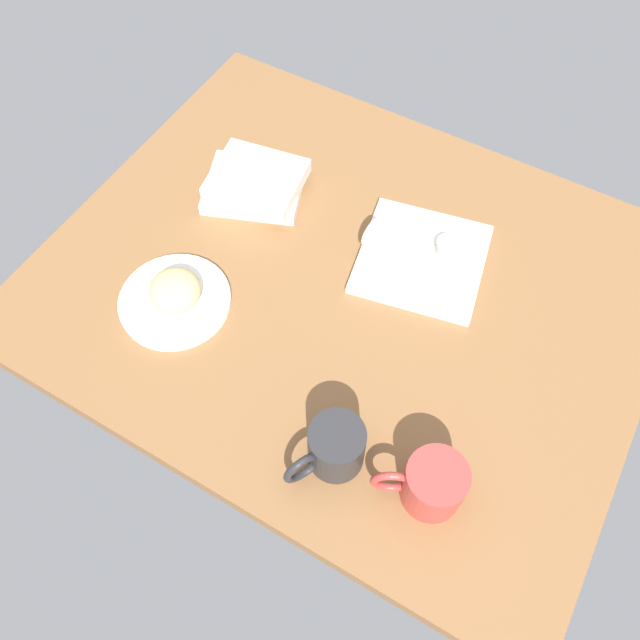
{
  "coord_description": "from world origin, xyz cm",
  "views": [
    {
      "loc": [
        -30.18,
        62.14,
        103.43
      ],
      "look_at": [
        -0.93,
        11.51,
        7.0
      ],
      "focal_mm": 36.44,
      "sensor_mm": 36.0,
      "label": 1
    }
  ],
  "objects_px": {
    "sauce_cup": "(449,246)",
    "coffee_mug": "(432,484)",
    "round_plate": "(175,301)",
    "square_plate": "(422,259)",
    "book_stack": "(256,183)",
    "second_mug": "(334,448)",
    "scone_pastry": "(175,290)",
    "breakfast_wrap": "(403,251)"
  },
  "relations": [
    {
      "from": "sauce_cup",
      "to": "coffee_mug",
      "type": "height_order",
      "value": "coffee_mug"
    },
    {
      "from": "round_plate",
      "to": "square_plate",
      "type": "xyz_separation_m",
      "value": [
        -0.35,
        -0.31,
        0.0
      ]
    },
    {
      "from": "book_stack",
      "to": "second_mug",
      "type": "relative_size",
      "value": 1.78
    },
    {
      "from": "scone_pastry",
      "to": "breakfast_wrap",
      "type": "distance_m",
      "value": 0.42
    },
    {
      "from": "square_plate",
      "to": "second_mug",
      "type": "bearing_deg",
      "value": 96.31
    },
    {
      "from": "scone_pastry",
      "to": "coffee_mug",
      "type": "relative_size",
      "value": 0.7
    },
    {
      "from": "breakfast_wrap",
      "to": "second_mug",
      "type": "relative_size",
      "value": 1.11
    },
    {
      "from": "square_plate",
      "to": "coffee_mug",
      "type": "bearing_deg",
      "value": 116.64
    },
    {
      "from": "breakfast_wrap",
      "to": "book_stack",
      "type": "bearing_deg",
      "value": -84.45
    },
    {
      "from": "book_stack",
      "to": "breakfast_wrap",
      "type": "bearing_deg",
      "value": 176.68
    },
    {
      "from": "sauce_cup",
      "to": "second_mug",
      "type": "xyz_separation_m",
      "value": [
        -0.01,
        0.46,
        0.02
      ]
    },
    {
      "from": "scone_pastry",
      "to": "second_mug",
      "type": "bearing_deg",
      "value": 163.44
    },
    {
      "from": "round_plate",
      "to": "coffee_mug",
      "type": "relative_size",
      "value": 1.5
    },
    {
      "from": "second_mug",
      "to": "square_plate",
      "type": "bearing_deg",
      "value": -83.69
    },
    {
      "from": "breakfast_wrap",
      "to": "round_plate",
      "type": "bearing_deg",
      "value": -39.75
    },
    {
      "from": "round_plate",
      "to": "square_plate",
      "type": "distance_m",
      "value": 0.46
    },
    {
      "from": "round_plate",
      "to": "sauce_cup",
      "type": "bearing_deg",
      "value": -137.97
    },
    {
      "from": "scone_pastry",
      "to": "sauce_cup",
      "type": "relative_size",
      "value": 1.94
    },
    {
      "from": "square_plate",
      "to": "book_stack",
      "type": "distance_m",
      "value": 0.37
    },
    {
      "from": "book_stack",
      "to": "sauce_cup",
      "type": "bearing_deg",
      "value": -173.44
    },
    {
      "from": "round_plate",
      "to": "book_stack",
      "type": "height_order",
      "value": "book_stack"
    },
    {
      "from": "round_plate",
      "to": "scone_pastry",
      "type": "distance_m",
      "value": 0.03
    },
    {
      "from": "square_plate",
      "to": "book_stack",
      "type": "bearing_deg",
      "value": 1.52
    },
    {
      "from": "square_plate",
      "to": "coffee_mug",
      "type": "height_order",
      "value": "coffee_mug"
    },
    {
      "from": "second_mug",
      "to": "round_plate",
      "type": "bearing_deg",
      "value": -15.83
    },
    {
      "from": "sauce_cup",
      "to": "round_plate",
      "type": "bearing_deg",
      "value": 42.03
    },
    {
      "from": "square_plate",
      "to": "sauce_cup",
      "type": "relative_size",
      "value": 4.68
    },
    {
      "from": "round_plate",
      "to": "second_mug",
      "type": "height_order",
      "value": "second_mug"
    },
    {
      "from": "book_stack",
      "to": "second_mug",
      "type": "xyz_separation_m",
      "value": [
        -0.41,
        0.41,
        0.02
      ]
    },
    {
      "from": "square_plate",
      "to": "book_stack",
      "type": "height_order",
      "value": "book_stack"
    },
    {
      "from": "breakfast_wrap",
      "to": "coffee_mug",
      "type": "xyz_separation_m",
      "value": [
        -0.23,
        0.37,
        0.0
      ]
    },
    {
      "from": "sauce_cup",
      "to": "breakfast_wrap",
      "type": "bearing_deg",
      "value": 44.97
    },
    {
      "from": "square_plate",
      "to": "second_mug",
      "type": "xyz_separation_m",
      "value": [
        -0.05,
        0.42,
        0.04
      ]
    },
    {
      "from": "scone_pastry",
      "to": "sauce_cup",
      "type": "distance_m",
      "value": 0.51
    },
    {
      "from": "breakfast_wrap",
      "to": "coffee_mug",
      "type": "height_order",
      "value": "coffee_mug"
    },
    {
      "from": "scone_pastry",
      "to": "sauce_cup",
      "type": "height_order",
      "value": "scone_pastry"
    },
    {
      "from": "sauce_cup",
      "to": "second_mug",
      "type": "bearing_deg",
      "value": 91.26
    },
    {
      "from": "book_stack",
      "to": "coffee_mug",
      "type": "distance_m",
      "value": 0.68
    },
    {
      "from": "square_plate",
      "to": "sauce_cup",
      "type": "xyz_separation_m",
      "value": [
        -0.04,
        -0.04,
        0.02
      ]
    },
    {
      "from": "scone_pastry",
      "to": "breakfast_wrap",
      "type": "bearing_deg",
      "value": -138.58
    },
    {
      "from": "breakfast_wrap",
      "to": "second_mug",
      "type": "height_order",
      "value": "second_mug"
    },
    {
      "from": "sauce_cup",
      "to": "breakfast_wrap",
      "type": "height_order",
      "value": "breakfast_wrap"
    }
  ]
}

